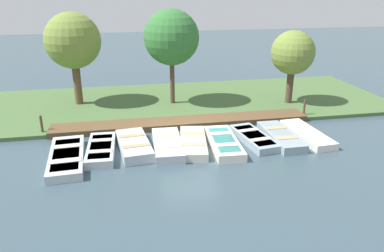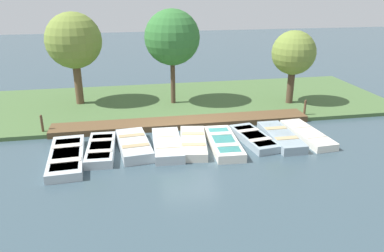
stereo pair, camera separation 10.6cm
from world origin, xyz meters
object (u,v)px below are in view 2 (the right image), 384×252
Objects in this scene: rowboat_0 at (66,157)px; rowboat_2 at (134,145)px; rowboat_6 at (254,138)px; mooring_post_far at (305,109)px; rowboat_5 at (224,143)px; park_tree_far_left at (74,41)px; rowboat_1 at (101,149)px; rowboat_7 at (281,137)px; rowboat_8 at (307,134)px; rowboat_3 at (167,145)px; park_tree_center at (294,53)px; rowboat_4 at (193,143)px; park_tree_left at (172,38)px; mooring_post_near at (42,125)px.

rowboat_0 is 1.21× the size of rowboat_2.
rowboat_2 is 5.07m from rowboat_6.
mooring_post_far is at bearing 116.26° from rowboat_6.
park_tree_far_left is at bearing -134.28° from rowboat_5.
rowboat_7 reaches higher than rowboat_1.
rowboat_6 is 2.44m from rowboat_8.
rowboat_7 is (0.11, 7.52, 0.01)m from rowboat_1.
rowboat_3 reaches higher than rowboat_6.
rowboat_7 reaches higher than rowboat_5.
rowboat_3 reaches higher than rowboat_8.
park_tree_far_left is at bearing -99.93° from park_tree_center.
park_tree_center reaches higher than rowboat_1.
rowboat_8 is at bearing 99.39° from rowboat_4.
park_tree_left reaches higher than park_tree_far_left.
rowboat_1 is 0.59× the size of park_tree_far_left.
rowboat_5 is 0.80× the size of park_tree_center.
mooring_post_far reaches higher than rowboat_5.
rowboat_4 is at bearing -68.17° from mooring_post_far.
mooring_post_far is (-2.42, 1.04, 0.33)m from rowboat_8.
mooring_post_far is 12.32m from park_tree_far_left.
park_tree_far_left is 0.97× the size of park_tree_left.
park_tree_left reaches higher than park_tree_center.
rowboat_2 reaches higher than rowboat_6.
rowboat_8 is 0.80× the size of park_tree_center.
rowboat_3 is (0.16, 1.34, -0.02)m from rowboat_2.
mooring_post_far reaches higher than rowboat_3.
rowboat_1 is at bearing -90.95° from rowboat_7.
park_tree_left is at bearing -117.68° from mooring_post_far.
mooring_post_near is (-2.46, -6.32, 0.31)m from rowboat_4.
rowboat_5 is at bearing 42.94° from park_tree_far_left.
rowboat_3 is 8.39m from park_tree_far_left.
mooring_post_far is 3.19m from park_tree_center.
rowboat_0 is at bearing -84.02° from rowboat_2.
rowboat_2 is 4.56m from mooring_post_near.
rowboat_2 is 0.60× the size of park_tree_far_left.
rowboat_6 is (-0.30, 1.42, -0.02)m from rowboat_5.
rowboat_6 is 9.30m from mooring_post_near.
rowboat_8 is 0.65× the size of park_tree_far_left.
mooring_post_near is 0.19× the size of park_tree_far_left.
rowboat_3 is at bearing 77.11° from rowboat_2.
rowboat_2 is 3.10× the size of mooring_post_far.
rowboat_4 is at bearing -91.37° from rowboat_7.
rowboat_4 is at bearing 94.31° from rowboat_3.
mooring_post_far is (-2.33, 8.55, 0.27)m from rowboat_2.
rowboat_1 is at bearing -65.61° from park_tree_center.
rowboat_6 is at bearing -38.74° from park_tree_center.
rowboat_7 is 1.29m from rowboat_8.
rowboat_0 is at bearing -67.99° from rowboat_1.
rowboat_3 is 5.82m from mooring_post_near.
rowboat_5 is (0.25, 1.23, 0.00)m from rowboat_4.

